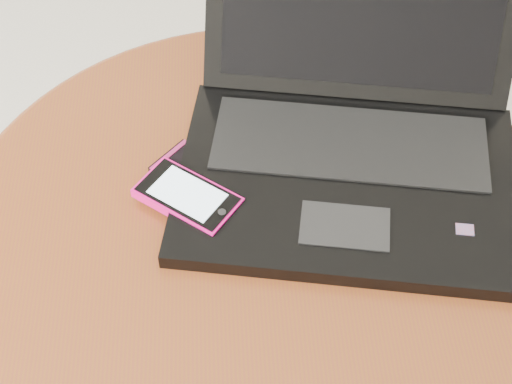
{
  "coord_description": "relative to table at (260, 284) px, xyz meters",
  "views": [
    {
      "loc": [
        -0.15,
        -0.39,
        1.18
      ],
      "look_at": [
        -0.12,
        0.1,
        0.59
      ],
      "focal_mm": 55.34,
      "sensor_mm": 36.0,
      "label": 1
    }
  ],
  "objects": [
    {
      "name": "table",
      "position": [
        0.0,
        0.0,
        0.0
      ],
      "size": [
        0.67,
        0.67,
        0.53
      ],
      "color": "#5B2A17",
      "rests_on": "ground"
    },
    {
      "name": "laptop",
      "position": [
        0.1,
        0.09,
        0.15
      ],
      "size": [
        0.41,
        0.41,
        0.22
      ],
      "color": "black",
      "rests_on": "table"
    },
    {
      "name": "phone_black",
      "position": [
        -0.06,
        0.06,
        0.12
      ],
      "size": [
        0.12,
        0.11,
        0.01
      ],
      "color": "black",
      "rests_on": "table"
    },
    {
      "name": "phone_pink",
      "position": [
        -0.08,
        0.03,
        0.13
      ],
      "size": [
        0.12,
        0.11,
        0.01
      ],
      "color": "#F20C7E",
      "rests_on": "phone_black"
    }
  ]
}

